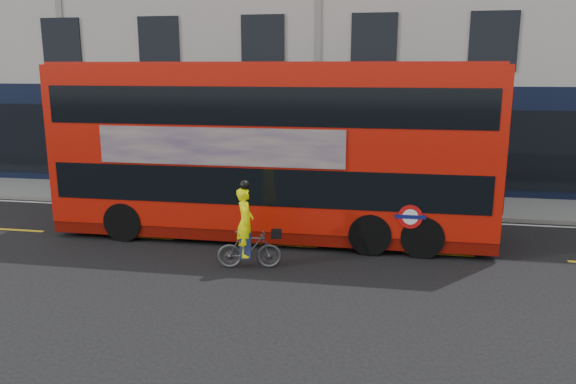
# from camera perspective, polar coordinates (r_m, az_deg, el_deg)

# --- Properties ---
(ground) EXTENTS (120.00, 120.00, 0.00)m
(ground) POSITION_cam_1_polar(r_m,az_deg,el_deg) (13.68, -1.59, -7.35)
(ground) COLOR black
(ground) RESTS_ON ground
(pavement) EXTENTS (60.00, 3.00, 0.12)m
(pavement) POSITION_cam_1_polar(r_m,az_deg,el_deg) (19.81, 2.28, -0.84)
(pavement) COLOR slate
(pavement) RESTS_ON ground
(kerb) EXTENTS (60.00, 0.12, 0.13)m
(kerb) POSITION_cam_1_polar(r_m,az_deg,el_deg) (18.36, 1.62, -1.90)
(kerb) COLOR slate
(kerb) RESTS_ON ground
(building_terrace) EXTENTS (50.00, 10.07, 15.00)m
(building_terrace) POSITION_cam_1_polar(r_m,az_deg,el_deg) (25.81, 4.56, 18.88)
(building_terrace) COLOR #ABA8A1
(building_terrace) RESTS_ON ground
(road_edge_line) EXTENTS (58.00, 0.10, 0.01)m
(road_edge_line) POSITION_cam_1_polar(r_m,az_deg,el_deg) (18.09, 1.47, -2.32)
(road_edge_line) COLOR silver
(road_edge_line) RESTS_ON ground
(lane_dashes) EXTENTS (58.00, 0.12, 0.01)m
(lane_dashes) POSITION_cam_1_polar(r_m,az_deg,el_deg) (15.07, -0.41, -5.42)
(lane_dashes) COLOR yellow
(lane_dashes) RESTS_ON ground
(bus) EXTENTS (11.91, 2.79, 4.79)m
(bus) POSITION_cam_1_polar(r_m,az_deg,el_deg) (15.44, -1.55, 4.38)
(bus) COLOR red
(bus) RESTS_ON ground
(cyclist) EXTENTS (1.58, 0.71, 2.13)m
(cyclist) POSITION_cam_1_polar(r_m,az_deg,el_deg) (13.24, -4.10, -4.75)
(cyclist) COLOR #484A4D
(cyclist) RESTS_ON ground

